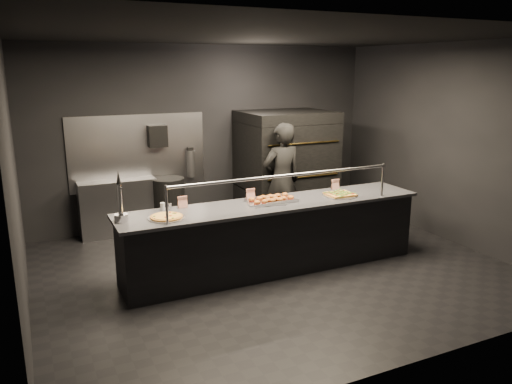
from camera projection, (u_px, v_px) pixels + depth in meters
room at (271, 159)px, 6.37m from camera, size 6.04×6.00×3.00m
service_counter at (274, 236)px, 6.58m from camera, size 4.10×0.78×1.37m
pizza_oven at (286, 166)px, 8.62m from camera, size 1.50×1.23×1.91m
prep_shelf at (119, 208)px, 7.96m from camera, size 1.20×0.35×0.90m
towel_dispenser at (157, 136)px, 8.05m from camera, size 0.30×0.20×0.35m
fire_extinguisher at (191, 163)px, 8.40m from camera, size 0.14×0.14×0.51m
beer_tap at (120, 207)px, 5.64m from camera, size 0.15×0.22×0.59m
round_pizza at (166, 217)px, 5.80m from camera, size 0.44×0.44×0.03m
slider_tray_a at (266, 201)px, 6.46m from camera, size 0.55×0.47×0.08m
slider_tray_b at (277, 199)px, 6.57m from camera, size 0.48×0.36×0.08m
square_pizza at (340, 194)px, 6.82m from camera, size 0.46×0.46×0.05m
condiment_jar at (165, 206)px, 6.14m from camera, size 0.14×0.06×0.09m
tent_cards at (260, 193)px, 6.67m from camera, size 2.40×0.04×0.15m
trash_bin at (169, 204)px, 8.19m from camera, size 0.53×0.53×0.88m
worker at (282, 181)px, 7.80m from camera, size 0.68×0.46×1.81m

